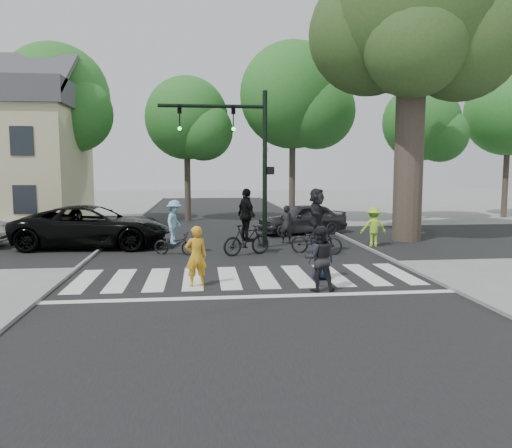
{
  "coord_description": "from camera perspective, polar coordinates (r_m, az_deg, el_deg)",
  "views": [
    {
      "loc": [
        -1.28,
        -12.85,
        3.07
      ],
      "look_at": [
        0.5,
        3.0,
        1.3
      ],
      "focal_mm": 35.0,
      "sensor_mm": 36.0,
      "label": 1
    }
  ],
  "objects": [
    {
      "name": "eucalyptus",
      "position": [
        23.13,
        17.45,
        21.12
      ],
      "size": [
        8.3,
        7.2,
        13.0
      ],
      "color": "brown",
      "rests_on": "ground"
    },
    {
      "name": "pedestrian_child",
      "position": [
        13.96,
        7.48,
        -3.44
      ],
      "size": [
        0.72,
        0.49,
        1.43
      ],
      "primitive_type": "imported",
      "rotation": [
        0.0,
        0.0,
        3.19
      ],
      "color": "#131933",
      "rests_on": "ground"
    },
    {
      "name": "bg_tree_3",
      "position": [
        28.93,
        4.92,
        14.0
      ],
      "size": [
        6.3,
        6.0,
        10.2
      ],
      "color": "brown",
      "rests_on": "ground"
    },
    {
      "name": "cyclist_left",
      "position": [
        17.97,
        -9.27,
        -0.84
      ],
      "size": [
        1.64,
        1.14,
        1.97
      ],
      "color": "black",
      "rests_on": "ground"
    },
    {
      "name": "bg_tree_1",
      "position": [
        29.5,
        -21.5,
        12.88
      ],
      "size": [
        6.09,
        5.8,
        9.8
      ],
      "color": "brown",
      "rests_on": "ground"
    },
    {
      "name": "crosswalk",
      "position": [
        13.91,
        -0.98,
        -6.38
      ],
      "size": [
        10.0,
        3.85,
        0.01
      ],
      "color": "silver",
      "rests_on": "ground"
    },
    {
      "name": "car_grey",
      "position": [
        23.65,
        5.27,
        0.61
      ],
      "size": [
        4.57,
        2.84,
        1.45
      ],
      "primitive_type": "imported",
      "rotation": [
        0.0,
        0.0,
        -1.29
      ],
      "color": "#2F2F33",
      "rests_on": "ground"
    },
    {
      "name": "bystander_dark",
      "position": [
        20.58,
        3.49,
        -0.03
      ],
      "size": [
        0.66,
        0.53,
        1.59
      ],
      "primitive_type": "imported",
      "rotation": [
        0.0,
        0.0,
        2.84
      ],
      "color": "black",
      "rests_on": "ground"
    },
    {
      "name": "cyclist_right",
      "position": [
        18.08,
        6.94,
        -0.09
      ],
      "size": [
        1.98,
        1.82,
        2.38
      ],
      "color": "black",
      "rests_on": "ground"
    },
    {
      "name": "road_stem",
      "position": [
        18.16,
        -2.28,
        -3.39
      ],
      "size": [
        10.0,
        70.0,
        0.01
      ],
      "primitive_type": "cube",
      "color": "black",
      "rests_on": "ground"
    },
    {
      "name": "curb_left",
      "position": [
        18.49,
        -18.11,
        -3.38
      ],
      "size": [
        0.1,
        70.0,
        0.1
      ],
      "primitive_type": "cube",
      "color": "gray",
      "rests_on": "ground"
    },
    {
      "name": "bg_tree_2",
      "position": [
        29.59,
        -7.46,
        11.53
      ],
      "size": [
        5.04,
        4.8,
        8.4
      ],
      "color": "brown",
      "rests_on": "ground"
    },
    {
      "name": "traffic_signal",
      "position": [
        19.14,
        -1.52,
        8.82
      ],
      "size": [
        4.45,
        0.29,
        6.0
      ],
      "color": "black",
      "rests_on": "ground"
    },
    {
      "name": "ground",
      "position": [
        13.27,
        -0.7,
        -7.04
      ],
      "size": [
        120.0,
        120.0,
        0.0
      ],
      "primitive_type": "plane",
      "color": "gray",
      "rests_on": "ground"
    },
    {
      "name": "pedestrian_adult",
      "position": [
        12.64,
        7.26,
        -3.93
      ],
      "size": [
        0.86,
        0.7,
        1.66
      ],
      "primitive_type": "imported",
      "rotation": [
        0.0,
        0.0,
        3.05
      ],
      "color": "black",
      "rests_on": "ground"
    },
    {
      "name": "pedestrian_woman",
      "position": [
        13.1,
        -6.86,
        -3.68
      ],
      "size": [
        0.66,
        0.52,
        1.6
      ],
      "primitive_type": "imported",
      "rotation": [
        0.0,
        0.0,
        3.39
      ],
      "color": "gold",
      "rests_on": "ground"
    },
    {
      "name": "curb_right",
      "position": [
        19.18,
        12.97,
        -2.89
      ],
      "size": [
        0.1,
        70.0,
        0.1
      ],
      "primitive_type": "cube",
      "color": "gray",
      "rests_on": "ground"
    },
    {
      "name": "bystander_hivis",
      "position": [
        20.22,
        13.27,
        -0.32
      ],
      "size": [
        1.06,
        0.66,
        1.57
      ],
      "primitive_type": "imported",
      "rotation": [
        0.0,
        0.0,
        3.07
      ],
      "color": "#9DDB2E",
      "rests_on": "ground"
    },
    {
      "name": "car_suv",
      "position": [
        20.47,
        -18.08,
        -0.28
      ],
      "size": [
        6.1,
        3.12,
        1.65
      ],
      "primitive_type": "imported",
      "rotation": [
        0.0,
        0.0,
        1.51
      ],
      "color": "black",
      "rests_on": "ground"
    },
    {
      "name": "road_cross",
      "position": [
        21.11,
        -2.87,
        -2.02
      ],
      "size": [
        70.0,
        10.0,
        0.01
      ],
      "primitive_type": "cube",
      "color": "black",
      "rests_on": "ground"
    },
    {
      "name": "bg_tree_4",
      "position": [
        32.07,
        18.86,
        10.58
      ],
      "size": [
        4.83,
        4.6,
        8.15
      ],
      "color": "brown",
      "rests_on": "ground"
    },
    {
      "name": "cyclist_mid",
      "position": [
        17.68,
        -1.09,
        -0.46
      ],
      "size": [
        1.88,
        1.2,
        2.39
      ],
      "color": "black",
      "rests_on": "ground"
    }
  ]
}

